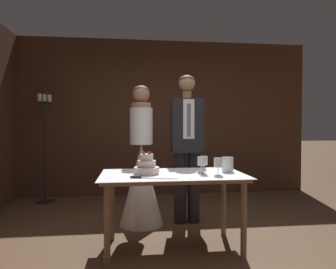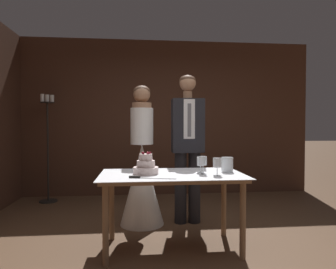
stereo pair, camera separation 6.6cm
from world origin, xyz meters
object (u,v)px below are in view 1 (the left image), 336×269
groom (187,141)px  tiered_cake (147,167)px  wine_glass_far (204,161)px  hurricane_candle (228,165)px  bride (141,173)px  wine_glass_near (201,162)px  candle_stand (45,148)px  wine_glass_middle (218,163)px  cake_table (173,182)px  cake_knife (145,178)px

groom → tiered_cake: bearing=-125.2°
wine_glass_far → hurricane_candle: size_ratio=1.16×
bride → tiered_cake: bearing=-87.8°
tiered_cake → wine_glass_near: size_ratio=1.55×
tiered_cake → bride: size_ratio=0.14×
candle_stand → wine_glass_middle: bearing=-44.9°
cake_table → wine_glass_middle: size_ratio=8.35×
cake_knife → candle_stand: bearing=136.4°
bride → wine_glass_near: bearing=-50.9°
wine_glass_middle → bride: size_ratio=0.10×
wine_glass_near → hurricane_candle: size_ratio=1.05×
wine_glass_middle → bride: 1.19m
cake_table → bride: size_ratio=0.82×
tiered_cake → bride: 0.79m
bride → groom: (0.57, -0.00, 0.40)m
cake_knife → wine_glass_middle: size_ratio=2.51×
wine_glass_near → cake_table: bearing=-169.2°
wine_glass_far → tiered_cake: bearing=172.4°
wine_glass_near → hurricane_candle: 0.28m
wine_glass_far → groom: (-0.01, 0.84, 0.15)m
wine_glass_far → groom: bearing=90.9°
cake_knife → hurricane_candle: bearing=31.3°
candle_stand → cake_table: bearing=-48.8°
wine_glass_near → bride: bride is taller
cake_table → wine_glass_middle: (0.41, -0.16, 0.20)m
cake_table → candle_stand: (-1.77, 2.02, 0.21)m
candle_stand → bride: bearing=-39.9°
tiered_cake → wine_glass_far: size_ratio=1.41×
cake_knife → bride: (0.00, 1.01, -0.12)m
hurricane_candle → cake_table: bearing=-175.0°
cake_table → tiered_cake: bearing=177.4°
wine_glass_far → hurricane_candle: (0.28, 0.11, -0.05)m
groom → candle_stand: (-2.06, 1.25, -0.16)m
wine_glass_middle → wine_glass_far: bearing=141.1°
wine_glass_near → wine_glass_middle: 0.24m
wine_glass_middle → cake_table: bearing=159.3°
bride → groom: bearing=-0.1°
candle_stand → hurricane_candle: bearing=-40.0°
cake_knife → groom: size_ratio=0.23×
wine_glass_middle → tiered_cake: bearing=166.0°
wine_glass_near → hurricane_candle: wine_glass_near is taller
cake_knife → groom: bearing=73.6°
wine_glass_far → hurricane_candle: bearing=22.2°
cake_table → groom: 0.91m
wine_glass_middle → bride: bride is taller
tiered_cake → cake_knife: tiered_cake is taller
hurricane_candle → candle_stand: 3.07m
cake_table → tiered_cake: size_ratio=5.67×
cake_table → cake_knife: bearing=-140.7°
hurricane_candle → candle_stand: size_ratio=0.09×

